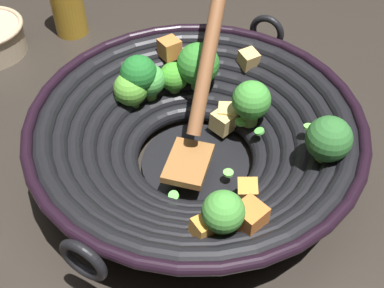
% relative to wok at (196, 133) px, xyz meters
% --- Properties ---
extents(ground_plane, '(4.00, 4.00, 0.00)m').
position_rel_wok_xyz_m(ground_plane, '(-0.00, -0.00, -0.06)').
color(ground_plane, '#28231E').
extents(wok, '(0.44, 0.42, 0.28)m').
position_rel_wok_xyz_m(wok, '(0.00, 0.00, 0.00)').
color(wok, black).
rests_on(wok, ground).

